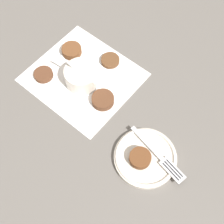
# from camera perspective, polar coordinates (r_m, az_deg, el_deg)

# --- Properties ---
(ground_plane) EXTENTS (4.00, 4.00, 0.00)m
(ground_plane) POSITION_cam_1_polar(r_m,az_deg,el_deg) (0.99, -7.37, 6.49)
(ground_plane) COLOR #605B56
(napkin) EXTENTS (0.33, 0.31, 0.00)m
(napkin) POSITION_cam_1_polar(r_m,az_deg,el_deg) (0.99, -5.29, 6.41)
(napkin) COLOR white
(napkin) RESTS_ON ground_plane
(sauce_bowl) EXTENTS (0.12, 0.10, 0.10)m
(sauce_bowl) POSITION_cam_1_polar(r_m,az_deg,el_deg) (0.95, -5.53, 6.45)
(sauce_bowl) COLOR silver
(sauce_bowl) RESTS_ON napkin
(fritter_0) EXTENTS (0.07, 0.07, 0.02)m
(fritter_0) POSITION_cam_1_polar(r_m,az_deg,el_deg) (0.92, -1.81, 2.13)
(fritter_0) COLOR brown
(fritter_0) RESTS_ON napkin
(fritter_1) EXTENTS (0.06, 0.06, 0.01)m
(fritter_1) POSITION_cam_1_polar(r_m,az_deg,el_deg) (1.00, -12.42, 6.72)
(fritter_1) COLOR brown
(fritter_1) RESTS_ON napkin
(fritter_2) EXTENTS (0.06, 0.06, 0.02)m
(fritter_2) POSITION_cam_1_polar(r_m,az_deg,el_deg) (1.04, -7.39, 11.10)
(fritter_2) COLOR brown
(fritter_2) RESTS_ON napkin
(fritter_3) EXTENTS (0.06, 0.06, 0.01)m
(fritter_3) POSITION_cam_1_polar(r_m,az_deg,el_deg) (1.01, -0.33, 9.43)
(fritter_3) COLOR brown
(fritter_3) RESTS_ON napkin
(serving_plate) EXTENTS (0.17, 0.17, 0.02)m
(serving_plate) POSITION_cam_1_polar(r_m,az_deg,el_deg) (0.86, 6.10, -8.23)
(serving_plate) COLOR silver
(serving_plate) RESTS_ON ground_plane
(fritter_on_plate) EXTENTS (0.06, 0.06, 0.02)m
(fritter_on_plate) POSITION_cam_1_polar(r_m,az_deg,el_deg) (0.83, 5.16, -8.37)
(fritter_on_plate) COLOR brown
(fritter_on_plate) RESTS_ON serving_plate
(fork) EXTENTS (0.20, 0.05, 0.00)m
(fork) POSITION_cam_1_polar(r_m,az_deg,el_deg) (0.85, 9.16, -8.50)
(fork) COLOR silver
(fork) RESTS_ON serving_plate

